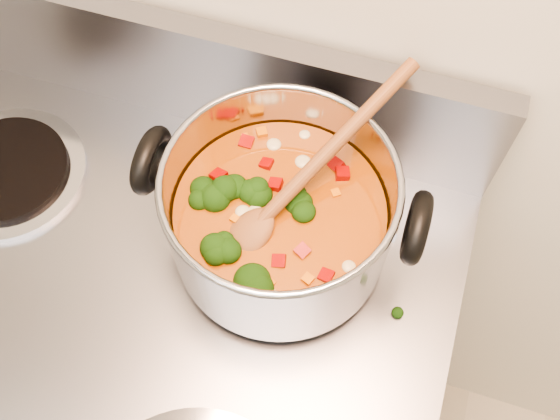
% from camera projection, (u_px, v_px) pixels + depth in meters
% --- Properties ---
extents(electric_range, '(0.77, 0.70, 1.08)m').
position_uv_depth(electric_range, '(158.00, 410.00, 1.08)').
color(electric_range, gray).
rests_on(electric_range, ground).
extents(stockpot, '(0.30, 0.24, 0.15)m').
position_uv_depth(stockpot, '(280.00, 215.00, 0.67)').
color(stockpot, '#A1A1A9').
rests_on(stockpot, electric_range).
extents(wooden_spoon, '(0.16, 0.25, 0.12)m').
position_uv_depth(wooden_spoon, '(290.00, 191.00, 0.64)').
color(wooden_spoon, brown).
rests_on(wooden_spoon, stockpot).
extents(cooktop_crumbs, '(0.06, 0.06, 0.01)m').
position_uv_depth(cooktop_crumbs, '(234.00, 403.00, 0.64)').
color(cooktop_crumbs, black).
rests_on(cooktop_crumbs, electric_range).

